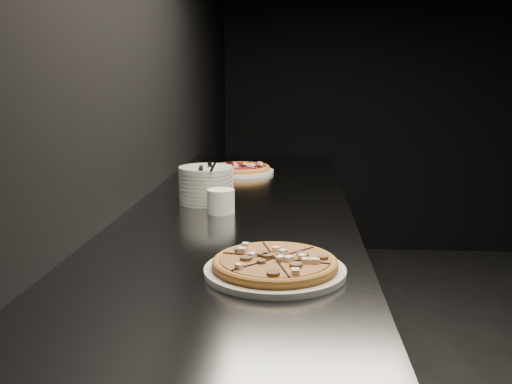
# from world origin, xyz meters

# --- Properties ---
(wall_left) EXTENTS (0.02, 5.00, 2.80)m
(wall_left) POSITION_xyz_m (-2.50, 0.00, 1.40)
(wall_left) COLOR black
(wall_left) RESTS_ON floor
(counter) EXTENTS (0.74, 2.44, 0.92)m
(counter) POSITION_xyz_m (-2.13, 0.00, 0.46)
(counter) COLOR slate
(counter) RESTS_ON floor
(pizza_mushroom) EXTENTS (0.35, 0.35, 0.04)m
(pizza_mushroom) POSITION_xyz_m (-1.99, -0.71, 0.94)
(pizza_mushroom) COLOR silver
(pizza_mushroom) RESTS_ON counter
(pizza_tomato) EXTENTS (0.31, 0.31, 0.04)m
(pizza_tomato) POSITION_xyz_m (-2.20, 0.64, 0.94)
(pizza_tomato) COLOR silver
(pizza_tomato) RESTS_ON counter
(plate_stack) EXTENTS (0.19, 0.19, 0.13)m
(plate_stack) POSITION_xyz_m (-2.26, 0.01, 0.98)
(plate_stack) COLOR silver
(plate_stack) RESTS_ON counter
(cutlery) EXTENTS (0.07, 0.20, 0.01)m
(cutlery) POSITION_xyz_m (-2.25, 0.00, 1.05)
(cutlery) COLOR #B6B9BD
(cutlery) RESTS_ON plate_stack
(ramekin) EXTENTS (0.09, 0.09, 0.08)m
(ramekin) POSITION_xyz_m (-2.18, -0.14, 0.96)
(ramekin) COLOR silver
(ramekin) RESTS_ON counter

